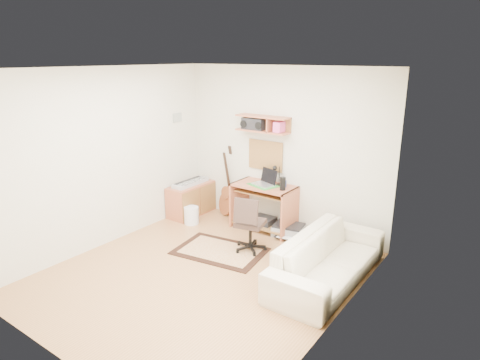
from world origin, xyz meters
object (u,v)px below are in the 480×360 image
Objects in this scene: task_chair at (250,223)px; cabinet at (191,199)px; sofa at (329,251)px; printer at (289,230)px; desk at (264,207)px.

task_chair is 1.81m from cabinet.
sofa is (2.96, -0.74, 0.12)m from cabinet.
task_chair is 0.89m from printer.
cabinet is 1.91m from printer.
task_chair is at bearing -19.87° from cabinet.
desk is 1.17× the size of task_chair.
desk is 0.55m from printer.
task_chair reaches higher than desk.
sofa is (1.27, -0.12, -0.03)m from task_chair.
desk reaches higher than printer.
cabinet is at bearing 76.04° from sofa.
printer is at bearing 5.45° from cabinet.
task_chair is 0.42× the size of sofa.
sofa is at bearing -19.30° from task_chair.
sofa is at bearing -50.75° from printer.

